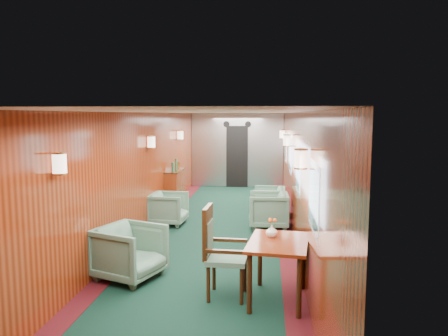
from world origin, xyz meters
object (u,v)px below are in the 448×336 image
(credenza, at_px, (175,189))
(armchair_right_near, at_px, (268,210))
(dining_table, at_px, (278,251))
(armchair_left_far, at_px, (169,208))
(armchair_right_far, at_px, (269,201))
(armchair_left_near, at_px, (130,252))
(side_chair, at_px, (218,248))

(credenza, distance_m, armchair_right_near, 2.90)
(dining_table, height_order, credenza, credenza)
(dining_table, xyz_separation_m, armchair_left_far, (-2.26, 3.70, -0.31))
(armchair_left_far, bearing_deg, armchair_right_near, -88.06)
(dining_table, height_order, armchair_left_far, dining_table)
(armchair_right_near, bearing_deg, armchair_right_far, 178.10)
(dining_table, xyz_separation_m, credenza, (-2.47, 5.32, -0.15))
(armchair_left_near, xyz_separation_m, armchair_right_near, (2.00, 3.08, -0.02))
(side_chair, xyz_separation_m, armchair_right_near, (0.65, 3.58, -0.28))
(armchair_left_near, distance_m, armchair_right_near, 3.67)
(dining_table, xyz_separation_m, armchair_right_far, (-0.10, 4.74, -0.31))
(dining_table, bearing_deg, side_chair, -177.17)
(armchair_left_far, bearing_deg, credenza, 10.97)
(armchair_left_near, height_order, armchair_right_far, armchair_left_near)
(armchair_left_near, height_order, armchair_right_near, armchair_left_near)
(dining_table, relative_size, side_chair, 0.94)
(armchair_left_near, distance_m, armchair_left_far, 3.14)
(side_chair, bearing_deg, armchair_left_far, 115.20)
(side_chair, height_order, armchair_left_near, side_chair)
(armchair_right_near, bearing_deg, armchair_left_near, -34.16)
(side_chair, distance_m, armchair_left_far, 3.95)
(armchair_right_near, bearing_deg, armchair_left_far, -92.86)
(side_chair, distance_m, armchair_right_far, 4.75)
(armchair_right_far, bearing_deg, armchair_right_near, 1.77)
(armchair_left_near, relative_size, armchair_left_far, 1.13)
(dining_table, bearing_deg, armchair_left_near, 172.20)
(credenza, bearing_deg, armchair_left_near, -85.70)
(dining_table, height_order, armchair_left_near, dining_table)
(armchair_right_far, bearing_deg, armchair_left_far, -61.60)
(dining_table, bearing_deg, armchair_right_far, 98.19)
(credenza, relative_size, armchair_right_far, 1.68)
(side_chair, xyz_separation_m, armchair_left_near, (-1.34, 0.50, -0.26))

